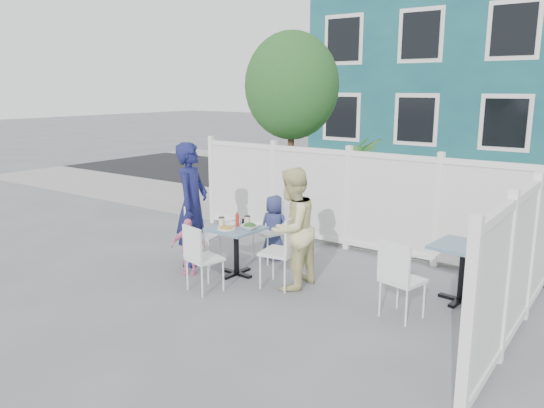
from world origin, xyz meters
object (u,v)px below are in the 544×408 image
Objects in this scene: utility_cabinet at (285,182)px; chair_left at (199,230)px; chair_back at (273,225)px; chair_near at (200,254)px; main_table at (236,238)px; chair_right at (285,246)px; spare_table at (463,258)px; woman at (292,229)px; toddler at (188,246)px; boy at (274,228)px; man at (192,204)px.

chair_left is (0.91, -3.56, -0.10)m from utility_cabinet.
chair_near is (0.01, -1.62, -0.03)m from chair_back.
main_table is at bearing 105.58° from chair_near.
spare_table is at bearing -75.56° from chair_right.
woman reaches higher than chair_right.
main_table is 0.92m from woman.
toddler is at bearing -74.20° from woman.
toddler is at bearing 59.88° from boy.
spare_table is 0.85× the size of chair_near.
woman is at bearing 132.30° from boy.
chair_right is at bearing -46.80° from woman.
boy is at bearing 27.48° from toddler.
chair_left is at bearing 74.77° from toddler.
utility_cabinet reaches higher than toddler.
toddler is at bearing 7.46° from chair_left.
utility_cabinet is 3.19m from boy.
woman is at bearing 3.89° from main_table.
spare_table is at bearing -16.90° from toddler.
boy is (0.75, 0.84, -0.03)m from chair_left.
boy reaches higher than main_table.
utility_cabinet is 4.36m from chair_right.
chair_back is at bearing 88.86° from main_table.
utility_cabinet is 1.32× the size of chair_right.
chair_near reaches higher than spare_table.
main_table is at bearing -4.60° from toddler.
woman is 1.98× the size of toddler.
chair_right is at bearing 127.84° from boy.
chair_near is at bearing -87.76° from main_table.
chair_near is 0.74m from toddler.
chair_left is 0.91× the size of boy.
toddler is (1.06, -3.96, -0.23)m from utility_cabinet.
chair_back is at bearing 179.98° from spare_table.
boy is (-0.86, 0.81, -0.29)m from woman.
man is at bearing -92.70° from chair_left.
spare_table is 2.81m from boy.
main_table is at bearing -163.18° from spare_table.
chair_right is 1.09m from chair_near.
spare_table is at bearing -98.59° from man.
spare_table is 3.78m from man.
chair_back is 1.16× the size of toddler.
main_table is at bearing -63.91° from utility_cabinet.
chair_left is at bearing -89.26° from woman.
chair_right reaches higher than chair_left.
utility_cabinet is 0.70× the size of man.
chair_back reaches higher than chair_near.
chair_left is 0.44m from toddler.
chair_near is 1.22m from woman.
chair_back is 1.20m from woman.
spare_table is 3.62m from toddler.
chair_near is 1.23m from man.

